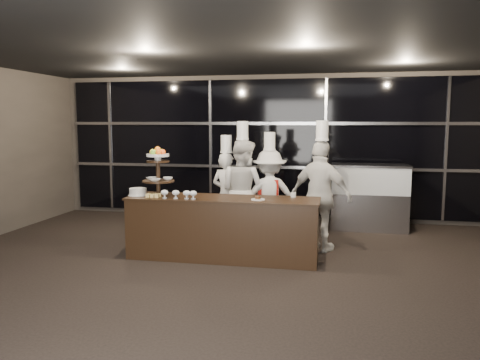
% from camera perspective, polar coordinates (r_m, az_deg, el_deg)
% --- Properties ---
extents(room, '(10.00, 10.00, 10.00)m').
position_cam_1_polar(room, '(4.94, -4.92, 0.95)').
color(room, black).
rests_on(room, ground).
extents(window_wall, '(8.60, 0.10, 2.80)m').
position_cam_1_polar(window_wall, '(9.77, 3.26, 3.99)').
color(window_wall, black).
rests_on(window_wall, ground).
extents(buffet_counter, '(2.84, 0.74, 0.92)m').
position_cam_1_polar(buffet_counter, '(6.99, -2.11, -5.84)').
color(buffet_counter, black).
rests_on(buffet_counter, ground).
extents(display_stand, '(0.48, 0.48, 0.74)m').
position_cam_1_polar(display_stand, '(7.14, -9.97, 1.45)').
color(display_stand, black).
rests_on(display_stand, buffet_counter).
extents(compotes, '(0.55, 0.11, 0.12)m').
position_cam_1_polar(compotes, '(6.84, -7.33, -1.60)').
color(compotes, silver).
rests_on(compotes, buffet_counter).
extents(layer_cake, '(0.30, 0.30, 0.11)m').
position_cam_1_polar(layer_cake, '(7.26, -12.33, -1.42)').
color(layer_cake, white).
rests_on(layer_cake, buffet_counter).
extents(pastry_squares, '(0.20, 0.13, 0.05)m').
position_cam_1_polar(pastry_squares, '(7.05, -10.52, -1.85)').
color(pastry_squares, '#FFDD7C').
rests_on(pastry_squares, buffet_counter).
extents(small_plate, '(0.20, 0.20, 0.05)m').
position_cam_1_polar(small_plate, '(6.69, 2.20, -2.31)').
color(small_plate, white).
rests_on(small_plate, buffet_counter).
extents(chef_cup, '(0.08, 0.08, 0.07)m').
position_cam_1_polar(chef_cup, '(6.98, 6.52, -1.80)').
color(chef_cup, white).
rests_on(chef_cup, buffet_counter).
extents(display_case, '(1.42, 0.62, 1.24)m').
position_cam_1_polar(display_case, '(9.14, 15.47, -1.62)').
color(display_case, '#A5A5AA').
rests_on(display_case, ground).
extents(chef_a, '(0.63, 0.51, 1.81)m').
position_cam_1_polar(chef_a, '(8.17, -1.67, -1.65)').
color(chef_a, silver).
rests_on(chef_a, ground).
extents(chef_b, '(1.05, 0.97, 2.04)m').
position_cam_1_polar(chef_b, '(7.92, 0.31, -1.23)').
color(chef_b, silver).
rests_on(chef_b, ground).
extents(chef_c, '(1.13, 0.85, 1.86)m').
position_cam_1_polar(chef_c, '(7.97, 3.58, -1.85)').
color(chef_c, silver).
rests_on(chef_c, ground).
extents(chef_d, '(1.11, 0.83, 2.05)m').
position_cam_1_polar(chef_d, '(7.42, 9.82, -1.83)').
color(chef_d, white).
rests_on(chef_d, ground).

